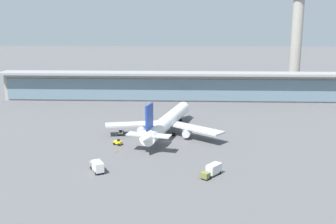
{
  "coord_description": "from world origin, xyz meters",
  "views": [
    {
      "loc": [
        6.51,
        -131.93,
        40.07
      ],
      "look_at": [
        0.0,
        15.08,
        7.09
      ],
      "focal_mm": 42.16,
      "sensor_mm": 36.0,
      "label": 1
    }
  ],
  "objects_px": {
    "service_truck_under_wing_yellow": "(118,142)",
    "safety_cone_alpha": "(116,151)",
    "service_truck_near_nose_grey": "(97,166)",
    "control_tower": "(297,28)",
    "service_truck_mid_apron_white": "(121,132)",
    "safety_cone_bravo": "(176,149)",
    "service_truck_by_tail_olive": "(212,170)",
    "airliner_on_stand": "(167,122)"
  },
  "relations": [
    {
      "from": "service_truck_by_tail_olive",
      "to": "safety_cone_bravo",
      "type": "xyz_separation_m",
      "value": [
        -10.4,
        22.16,
        -1.37
      ]
    },
    {
      "from": "safety_cone_alpha",
      "to": "safety_cone_bravo",
      "type": "height_order",
      "value": "same"
    },
    {
      "from": "service_truck_under_wing_yellow",
      "to": "safety_cone_bravo",
      "type": "distance_m",
      "value": 20.16
    },
    {
      "from": "service_truck_under_wing_yellow",
      "to": "service_truck_by_tail_olive",
      "type": "bearing_deg",
      "value": -41.41
    },
    {
      "from": "airliner_on_stand",
      "to": "service_truck_by_tail_olive",
      "type": "bearing_deg",
      "value": -70.86
    },
    {
      "from": "service_truck_mid_apron_white",
      "to": "safety_cone_bravo",
      "type": "height_order",
      "value": "service_truck_mid_apron_white"
    },
    {
      "from": "service_truck_mid_apron_white",
      "to": "service_truck_by_tail_olive",
      "type": "bearing_deg",
      "value": -52.13
    },
    {
      "from": "service_truck_under_wing_yellow",
      "to": "service_truck_by_tail_olive",
      "type": "height_order",
      "value": "service_truck_by_tail_olive"
    },
    {
      "from": "service_truck_near_nose_grey",
      "to": "control_tower",
      "type": "height_order",
      "value": "control_tower"
    },
    {
      "from": "service_truck_by_tail_olive",
      "to": "safety_cone_bravo",
      "type": "distance_m",
      "value": 24.51
    },
    {
      "from": "airliner_on_stand",
      "to": "safety_cone_alpha",
      "type": "xyz_separation_m",
      "value": [
        -15.26,
        -21.3,
        -4.54
      ]
    },
    {
      "from": "airliner_on_stand",
      "to": "service_truck_by_tail_olive",
      "type": "distance_m",
      "value": 42.86
    },
    {
      "from": "service_truck_near_nose_grey",
      "to": "service_truck_by_tail_olive",
      "type": "xyz_separation_m",
      "value": [
        31.66,
        -1.74,
        0.0
      ]
    },
    {
      "from": "service_truck_under_wing_yellow",
      "to": "safety_cone_alpha",
      "type": "relative_size",
      "value": 4.75
    },
    {
      "from": "control_tower",
      "to": "service_truck_mid_apron_white",
      "type": "bearing_deg",
      "value": -131.95
    },
    {
      "from": "service_truck_mid_apron_white",
      "to": "safety_cone_bravo",
      "type": "distance_m",
      "value": 27.55
    },
    {
      "from": "service_truck_mid_apron_white",
      "to": "safety_cone_bravo",
      "type": "xyz_separation_m",
      "value": [
        20.83,
        -18.01,
        -0.49
      ]
    },
    {
      "from": "service_truck_under_wing_yellow",
      "to": "safety_cone_alpha",
      "type": "xyz_separation_m",
      "value": [
        0.79,
        -7.44,
        -0.56
      ]
    },
    {
      "from": "service_truck_near_nose_grey",
      "to": "safety_cone_alpha",
      "type": "xyz_separation_m",
      "value": [
        2.38,
        17.33,
        -1.37
      ]
    },
    {
      "from": "airliner_on_stand",
      "to": "control_tower",
      "type": "xyz_separation_m",
      "value": [
        72.03,
        99.09,
        33.04
      ]
    },
    {
      "from": "service_truck_near_nose_grey",
      "to": "safety_cone_bravo",
      "type": "relative_size",
      "value": 10.74
    },
    {
      "from": "safety_cone_bravo",
      "to": "control_tower",
      "type": "bearing_deg",
      "value": 59.75
    },
    {
      "from": "service_truck_mid_apron_white",
      "to": "safety_cone_bravo",
      "type": "relative_size",
      "value": 9.87
    },
    {
      "from": "service_truck_near_nose_grey",
      "to": "service_truck_mid_apron_white",
      "type": "distance_m",
      "value": 38.44
    },
    {
      "from": "service_truck_by_tail_olive",
      "to": "airliner_on_stand",
      "type": "bearing_deg",
      "value": 109.14
    },
    {
      "from": "service_truck_mid_apron_white",
      "to": "safety_cone_alpha",
      "type": "height_order",
      "value": "service_truck_mid_apron_white"
    },
    {
      "from": "control_tower",
      "to": "safety_cone_alpha",
      "type": "bearing_deg",
      "value": -125.94
    },
    {
      "from": "airliner_on_stand",
      "to": "service_truck_near_nose_grey",
      "type": "bearing_deg",
      "value": -114.54
    },
    {
      "from": "safety_cone_alpha",
      "to": "service_truck_near_nose_grey",
      "type": "bearing_deg",
      "value": -97.81
    },
    {
      "from": "service_truck_under_wing_yellow",
      "to": "safety_cone_bravo",
      "type": "xyz_separation_m",
      "value": [
        19.67,
        -4.37,
        -0.56
      ]
    },
    {
      "from": "safety_cone_alpha",
      "to": "control_tower",
      "type": "bearing_deg",
      "value": 54.06
    },
    {
      "from": "service_truck_near_nose_grey",
      "to": "safety_cone_alpha",
      "type": "height_order",
      "value": "service_truck_near_nose_grey"
    },
    {
      "from": "service_truck_by_tail_olive",
      "to": "safety_cone_alpha",
      "type": "bearing_deg",
      "value": 146.91
    },
    {
      "from": "service_truck_mid_apron_white",
      "to": "safety_cone_alpha",
      "type": "relative_size",
      "value": 9.87
    },
    {
      "from": "airliner_on_stand",
      "to": "safety_cone_bravo",
      "type": "distance_m",
      "value": 19.12
    },
    {
      "from": "service_truck_near_nose_grey",
      "to": "safety_cone_alpha",
      "type": "relative_size",
      "value": 10.74
    },
    {
      "from": "service_truck_near_nose_grey",
      "to": "safety_cone_bravo",
      "type": "bearing_deg",
      "value": 43.84
    },
    {
      "from": "service_truck_under_wing_yellow",
      "to": "safety_cone_alpha",
      "type": "distance_m",
      "value": 7.51
    },
    {
      "from": "service_truck_by_tail_olive",
      "to": "safety_cone_alpha",
      "type": "distance_m",
      "value": 34.97
    },
    {
      "from": "service_truck_under_wing_yellow",
      "to": "service_truck_by_tail_olive",
      "type": "xyz_separation_m",
      "value": [
        30.07,
        -26.52,
        0.82
      ]
    },
    {
      "from": "airliner_on_stand",
      "to": "service_truck_near_nose_grey",
      "type": "distance_m",
      "value": 42.59
    },
    {
      "from": "service_truck_near_nose_grey",
      "to": "service_truck_mid_apron_white",
      "type": "xyz_separation_m",
      "value": [
        0.43,
        38.43,
        -0.88
      ]
    }
  ]
}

